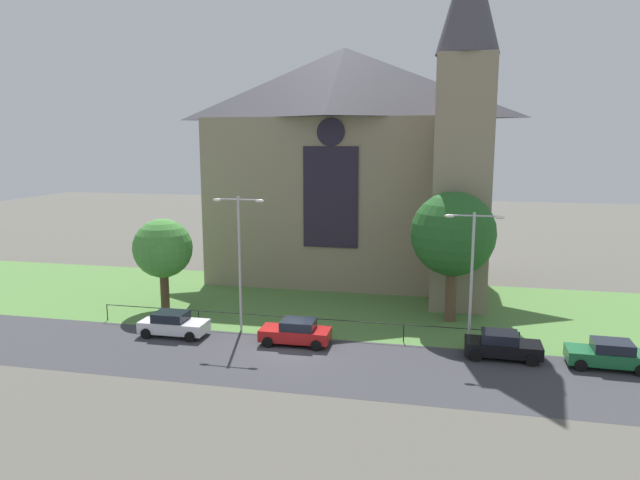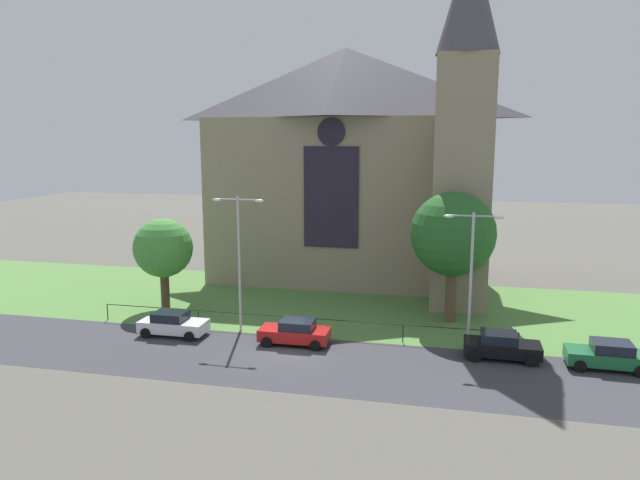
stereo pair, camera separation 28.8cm
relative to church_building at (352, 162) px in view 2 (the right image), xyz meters
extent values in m
plane|color=#56544C|center=(-0.31, -8.58, -10.27)|extent=(160.00, 160.00, 0.00)
cube|color=#38383D|center=(-0.31, -20.58, -10.27)|extent=(120.00, 8.00, 0.01)
cube|color=#517F3D|center=(-0.31, -10.58, -10.27)|extent=(120.00, 20.00, 0.01)
cube|color=gray|center=(-0.77, 0.63, -3.27)|extent=(22.00, 12.00, 14.00)
pyramid|color=#47444C|center=(-0.77, 0.63, 6.73)|extent=(22.00, 12.00, 6.00)
cube|color=black|center=(-0.77, -5.42, -2.57)|extent=(4.40, 0.16, 8.00)
cylinder|color=black|center=(-0.77, -5.42, 2.53)|extent=(2.20, 0.15, 2.20)
cube|color=gray|center=(9.23, -7.37, -1.27)|extent=(4.00, 4.00, 18.00)
cylinder|color=black|center=(-0.77, -16.08, -9.17)|extent=(26.85, 0.05, 0.05)
cylinder|color=black|center=(-14.20, -16.08, -9.72)|extent=(0.07, 0.07, 1.10)
cylinder|color=black|center=(-7.49, -16.08, -9.72)|extent=(0.06, 0.07, 1.10)
cylinder|color=black|center=(-0.77, -16.08, -9.72)|extent=(0.06, 0.07, 1.10)
cylinder|color=black|center=(5.94, -16.08, -9.72)|extent=(0.06, 0.07, 1.10)
cylinder|color=black|center=(12.65, -16.08, -9.72)|extent=(0.07, 0.07, 1.10)
cylinder|color=#4C3823|center=(-11.69, -12.57, -8.83)|extent=(0.63, 0.63, 2.89)
sphere|color=#428C38|center=(-11.69, -12.57, -5.78)|extent=(4.27, 4.27, 4.27)
cylinder|color=brown|center=(8.71, -11.13, -8.32)|extent=(0.74, 0.74, 3.90)
sphere|color=#235B23|center=(8.71, -11.13, -4.25)|extent=(5.66, 5.66, 5.66)
cylinder|color=#B2B2B7|center=(-4.49, -16.18, -5.91)|extent=(0.16, 0.16, 8.72)
cylinder|color=#B2B2B7|center=(-5.19, -16.18, -1.76)|extent=(1.40, 0.10, 0.10)
cylinder|color=#B2B2B7|center=(-3.79, -16.18, -1.76)|extent=(1.40, 0.10, 0.10)
ellipsoid|color=white|center=(-5.89, -16.18, -1.81)|extent=(0.57, 0.26, 0.20)
ellipsoid|color=white|center=(-3.09, -16.18, -1.81)|extent=(0.57, 0.26, 0.20)
cylinder|color=#B2B2B7|center=(9.79, -16.18, -6.22)|extent=(0.16, 0.16, 8.10)
cylinder|color=#B2B2B7|center=(9.09, -16.18, -2.37)|extent=(1.40, 0.10, 0.10)
cylinder|color=#B2B2B7|center=(10.49, -16.18, -2.37)|extent=(1.40, 0.10, 0.10)
ellipsoid|color=white|center=(8.39, -16.18, -2.42)|extent=(0.57, 0.26, 0.20)
ellipsoid|color=white|center=(11.19, -16.18, -2.42)|extent=(0.57, 0.26, 0.20)
cube|color=silver|center=(-8.29, -17.98, -9.66)|extent=(4.21, 1.82, 0.70)
cube|color=black|center=(-8.49, -17.98, -9.04)|extent=(2.01, 1.61, 0.55)
cylinder|color=black|center=(-6.83, -17.07, -9.95)|extent=(0.64, 0.22, 0.64)
cylinder|color=black|center=(-6.82, -18.87, -9.95)|extent=(0.64, 0.22, 0.64)
cylinder|color=black|center=(-9.77, -17.08, -9.95)|extent=(0.64, 0.22, 0.64)
cylinder|color=black|center=(-9.76, -18.88, -9.95)|extent=(0.64, 0.22, 0.64)
cube|color=#B21919|center=(-0.43, -17.83, -9.66)|extent=(4.23, 1.88, 0.70)
cube|color=black|center=(-0.23, -17.83, -9.04)|extent=(2.03, 1.64, 0.55)
cylinder|color=black|center=(-1.89, -18.76, -9.95)|extent=(0.64, 0.23, 0.64)
cylinder|color=black|center=(-1.92, -16.96, -9.95)|extent=(0.64, 0.23, 0.64)
cylinder|color=black|center=(1.05, -18.70, -9.95)|extent=(0.64, 0.23, 0.64)
cylinder|color=black|center=(1.02, -16.90, -9.95)|extent=(0.64, 0.23, 0.64)
cube|color=black|center=(11.61, -17.53, -9.66)|extent=(4.23, 1.87, 0.70)
cube|color=black|center=(11.41, -17.53, -9.04)|extent=(2.03, 1.63, 0.55)
cylinder|color=black|center=(13.09, -16.66, -9.95)|extent=(0.64, 0.23, 0.64)
cylinder|color=black|center=(13.06, -18.46, -9.95)|extent=(0.64, 0.23, 0.64)
cylinder|color=black|center=(10.15, -16.61, -9.95)|extent=(0.64, 0.23, 0.64)
cylinder|color=black|center=(10.12, -18.41, -9.95)|extent=(0.64, 0.23, 0.64)
cube|color=#196033|center=(17.02, -17.77, -9.66)|extent=(4.24, 1.90, 0.70)
cube|color=black|center=(17.22, -17.77, -9.04)|extent=(2.04, 1.65, 0.55)
cylinder|color=black|center=(15.53, -18.63, -9.95)|extent=(0.65, 0.24, 0.64)
cylinder|color=black|center=(15.57, -16.83, -9.95)|extent=(0.65, 0.24, 0.64)
cylinder|color=black|center=(18.51, -16.90, -9.95)|extent=(0.65, 0.24, 0.64)
camera|label=1|loc=(8.21, -50.12, 1.88)|focal=32.44mm
camera|label=2|loc=(8.49, -50.05, 1.88)|focal=32.44mm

